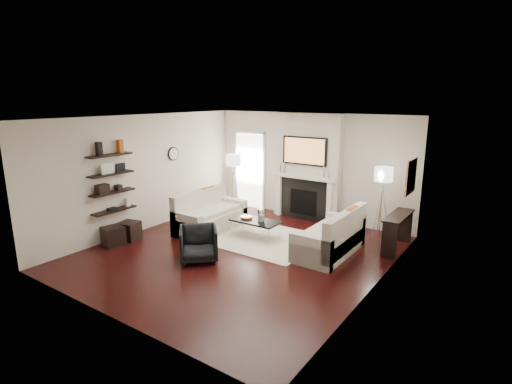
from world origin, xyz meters
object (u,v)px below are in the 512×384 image
Objects in this scene: lamp_left_shade at (233,160)px; ottoman_near at (129,231)px; loveseat_right_base at (329,243)px; lamp_right_shade at (384,174)px; loveseat_left_base at (211,221)px; coffee_table at (255,221)px; armchair at (198,242)px.

lamp_left_shade is 1.00× the size of ottoman_near.
loveseat_right_base is 2.02m from lamp_right_shade.
loveseat_left_base reaches higher than ottoman_near.
lamp_right_shade reaches higher than ottoman_near.
loveseat_right_base is 1.64× the size of coffee_table.
armchair is at bearing -64.16° from lamp_left_shade.
ottoman_near is at bearing -144.04° from lamp_right_shade.
armchair is (-0.21, -1.63, -0.04)m from coffee_table.
lamp_right_shade is at bearing 9.21° from armchair.
loveseat_left_base is at bearing -153.13° from lamp_right_shade.
armchair is at bearing -97.20° from coffee_table.
coffee_table is (1.20, 0.13, 0.19)m from loveseat_left_base.
loveseat_right_base is 1.74m from coffee_table.
armchair is (-1.93, -1.75, 0.15)m from loveseat_right_base.
lamp_right_shade is at bearing 70.10° from loveseat_right_base.
loveseat_right_base is at bearing 5.00° from loveseat_left_base.
loveseat_left_base is 1.80m from armchair.
coffee_table is at bearing -144.33° from lamp_right_shade.
loveseat_right_base is at bearing -109.90° from lamp_right_shade.
loveseat_right_base and coffee_table have the same top height.
lamp_right_shade reaches higher than coffee_table.
armchair is 2.06m from ottoman_near.
lamp_left_shade is at bearing 78.25° from ottoman_near.
armchair is 1.81× the size of lamp_right_shade.
lamp_right_shade is at bearing 26.87° from loveseat_left_base.
loveseat_right_base is at bearing -1.28° from armchair.
lamp_left_shade is 1.00× the size of lamp_right_shade.
loveseat_right_base reaches higher than ottoman_near.
coffee_table is 1.64m from armchair.
loveseat_right_base is (2.92, 0.26, 0.00)m from loveseat_left_base.
loveseat_left_base is 4.50× the size of ottoman_near.
armchair reaches higher than loveseat_right_base.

